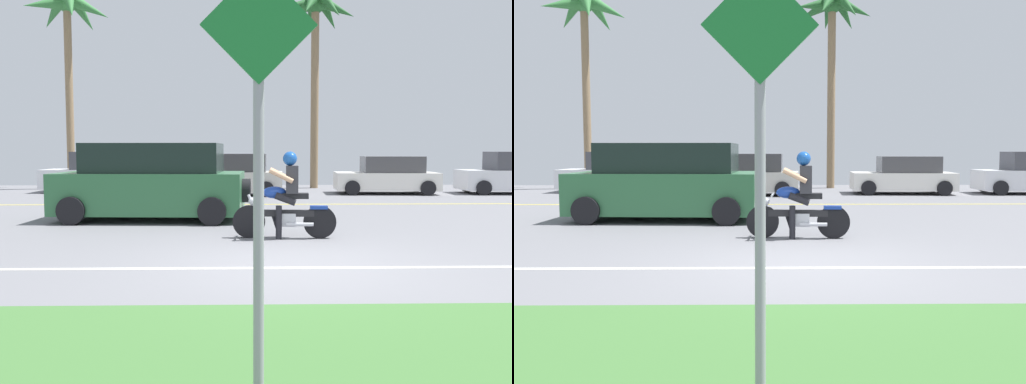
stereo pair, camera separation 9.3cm
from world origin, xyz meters
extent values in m
cube|color=slate|center=(0.00, 3.00, -0.02)|extent=(56.00, 30.00, 0.04)
cube|color=silver|center=(0.00, -0.23, 0.00)|extent=(50.40, 0.12, 0.01)
cube|color=yellow|center=(0.00, 8.70, 0.00)|extent=(50.40, 0.12, 0.01)
cylinder|color=black|center=(-0.60, 2.42, 0.31)|extent=(0.63, 0.14, 0.62)
cylinder|color=black|center=(0.75, 2.33, 0.31)|extent=(0.63, 0.14, 0.62)
cylinder|color=#B7BAC1|center=(-0.49, 2.41, 0.57)|extent=(0.28, 0.07, 0.54)
cube|color=black|center=(0.08, 2.37, 0.48)|extent=(1.14, 0.18, 0.12)
cube|color=#B7BAC1|center=(0.13, 2.37, 0.35)|extent=(0.35, 0.23, 0.25)
ellipsoid|color=navy|center=(-0.11, 2.39, 0.87)|extent=(0.46, 0.25, 0.23)
cube|color=black|center=(0.28, 2.36, 0.81)|extent=(0.51, 0.26, 0.10)
cube|color=navy|center=(0.73, 2.33, 0.59)|extent=(0.34, 0.19, 0.06)
cylinder|color=#B7BAC1|center=(-0.41, 2.41, 0.83)|extent=(0.08, 0.65, 0.04)
sphere|color=#B7BAC1|center=(-0.54, 2.41, 0.70)|extent=(0.15, 0.15, 0.15)
cylinder|color=#B7BAC1|center=(0.36, 2.23, 0.28)|extent=(0.52, 0.11, 0.07)
cube|color=#2D2D33|center=(0.22, 2.36, 1.12)|extent=(0.25, 0.35, 0.52)
sphere|color=#194C9E|center=(0.18, 2.37, 1.52)|extent=(0.27, 0.27, 0.27)
cylinder|color=black|center=(0.10, 2.47, 0.76)|extent=(0.43, 0.16, 0.26)
cylinder|color=black|center=(0.09, 2.27, 0.76)|extent=(0.43, 0.16, 0.26)
cylinder|color=black|center=(-0.04, 2.23, 0.32)|extent=(0.12, 0.12, 0.63)
cylinder|color=black|center=(-0.06, 2.51, 0.28)|extent=(0.22, 0.13, 0.35)
cylinder|color=tan|center=(0.03, 2.58, 1.20)|extent=(0.48, 0.13, 0.29)
cylinder|color=tan|center=(0.00, 2.17, 1.20)|extent=(0.48, 0.13, 0.29)
cube|color=#2D663D|center=(-2.94, 5.19, 0.66)|extent=(4.51, 2.26, 0.97)
cube|color=black|center=(-2.85, 5.18, 1.49)|extent=(3.26, 1.91, 0.70)
cylinder|color=black|center=(-1.30, 6.12, 0.32)|extent=(0.65, 0.25, 0.64)
cylinder|color=black|center=(-4.47, 6.29, 0.32)|extent=(0.65, 0.25, 0.64)
cylinder|color=black|center=(-1.40, 4.09, 0.32)|extent=(0.65, 0.25, 0.64)
cylinder|color=black|center=(-4.58, 4.26, 0.32)|extent=(0.65, 0.25, 0.64)
cylinder|color=black|center=(-0.63, 5.06, 0.71)|extent=(0.23, 0.59, 0.58)
cube|color=silver|center=(-6.48, 13.84, 0.54)|extent=(4.50, 1.83, 0.76)
cube|color=#414147|center=(-6.21, 13.84, 1.27)|extent=(2.61, 1.56, 0.71)
cylinder|color=black|center=(-4.86, 14.72, 0.28)|extent=(0.56, 0.19, 0.56)
cylinder|color=black|center=(-8.08, 14.75, 0.28)|extent=(0.56, 0.19, 0.56)
cylinder|color=black|center=(-4.87, 12.93, 0.28)|extent=(0.56, 0.19, 0.56)
cylinder|color=black|center=(-8.10, 12.96, 0.28)|extent=(0.56, 0.19, 0.56)
cube|color=beige|center=(-1.30, 12.29, 0.52)|extent=(4.20, 1.94, 0.73)
cube|color=#3B3A3D|center=(-1.05, 12.27, 1.22)|extent=(2.47, 1.59, 0.67)
cylinder|color=black|center=(0.23, 13.01, 0.28)|extent=(0.57, 0.22, 0.56)
cylinder|color=black|center=(-2.71, 13.22, 0.28)|extent=(0.57, 0.22, 0.56)
cylinder|color=black|center=(0.11, 11.36, 0.28)|extent=(0.57, 0.22, 0.56)
cylinder|color=black|center=(-2.83, 11.56, 0.28)|extent=(0.57, 0.22, 0.56)
cube|color=white|center=(4.82, 12.76, 0.49)|extent=(3.99, 2.09, 0.67)
cube|color=#444346|center=(5.05, 12.74, 1.14)|extent=(2.35, 1.72, 0.62)
cylinder|color=black|center=(6.27, 13.57, 0.28)|extent=(0.57, 0.22, 0.56)
cylinder|color=black|center=(3.49, 13.77, 0.28)|extent=(0.57, 0.22, 0.56)
cylinder|color=black|center=(6.14, 11.75, 0.28)|extent=(0.57, 0.22, 0.56)
cylinder|color=black|center=(3.36, 11.95, 0.28)|extent=(0.57, 0.22, 0.56)
cylinder|color=black|center=(8.38, 13.57, 0.28)|extent=(0.57, 0.21, 0.56)
cylinder|color=black|center=(8.28, 11.87, 0.28)|extent=(0.57, 0.21, 0.56)
cylinder|color=#846B4C|center=(2.44, 15.93, 4.06)|extent=(0.35, 0.35, 8.11)
sphere|color=#235B28|center=(2.44, 15.93, 8.11)|extent=(0.91, 0.91, 0.91)
cone|color=#235B28|center=(3.29, 15.94, 7.90)|extent=(2.01, 0.71, 1.36)
cone|color=#235B28|center=(3.04, 16.53, 7.90)|extent=(1.74, 1.75, 1.83)
cone|color=#235B28|center=(2.39, 16.77, 7.90)|extent=(0.81, 1.95, 1.68)
cone|color=#235B28|center=(1.77, 16.44, 7.90)|extent=(2.00, 1.75, 1.27)
cone|color=#235B28|center=(1.68, 15.57, 7.90)|extent=(2.08, 1.45, 1.02)
cone|color=#235B28|center=(2.14, 15.14, 7.90)|extent=(1.33, 2.05, 1.62)
cone|color=#235B28|center=(2.91, 15.22, 7.90)|extent=(1.57, 1.90, 1.79)
cylinder|color=#846B4C|center=(-8.27, 15.69, 4.00)|extent=(0.33, 0.33, 8.01)
sphere|color=#337538|center=(-8.27, 15.69, 8.01)|extent=(0.85, 0.85, 0.85)
cone|color=#337538|center=(-7.40, 15.71, 7.79)|extent=(2.06, 0.74, 1.46)
cone|color=#337538|center=(-7.88, 16.47, 7.79)|extent=(1.47, 2.01, 1.82)
cone|color=#337538|center=(-8.96, 16.22, 7.79)|extent=(1.94, 1.72, 1.80)
cone|color=#337538|center=(-8.95, 15.14, 7.79)|extent=(2.03, 1.83, 1.15)
cone|color=#337538|center=(-7.90, 14.90, 7.79)|extent=(1.41, 1.96, 1.89)
cylinder|color=gray|center=(-0.61, -4.75, 1.04)|extent=(0.06, 0.06, 2.09)
cube|color=#19722D|center=(-0.61, -4.77, 2.33)|extent=(0.62, 0.03, 0.62)
camera|label=1|loc=(-0.69, -7.61, 1.67)|focal=37.02mm
camera|label=2|loc=(-0.60, -7.61, 1.67)|focal=37.02mm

